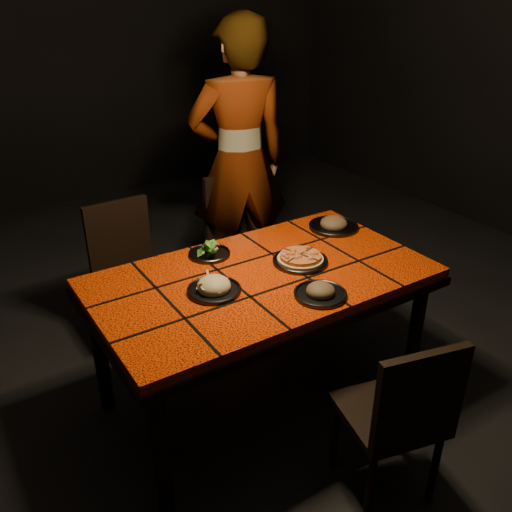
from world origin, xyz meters
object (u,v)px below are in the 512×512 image
chair_far_left (127,264)px  chair_far_right (237,228)px  chair_near (401,413)px  diner (239,163)px  dining_table (262,288)px  plate_pasta (214,288)px  plate_pizza (300,259)px

chair_far_left → chair_far_right: (0.83, 0.10, -0.00)m
chair_near → diner: 2.02m
chair_far_left → dining_table: bearing=-70.9°
plate_pasta → chair_far_right: bearing=54.6°
chair_near → diner: bearing=-89.0°
chair_far_left → plate_pasta: 1.00m
chair_near → chair_far_left: size_ratio=0.97×
chair_far_right → diner: size_ratio=0.46×
dining_table → plate_pizza: 0.24m
dining_table → chair_far_right: size_ratio=1.90×
dining_table → plate_pizza: bearing=-1.1°
chair_near → chair_far_left: chair_far_left is taller
diner → chair_far_right: bearing=60.5°
chair_far_right → diner: 0.45m
chair_far_right → chair_near: bearing=-103.0°
chair_far_right → plate_pizza: chair_far_right is taller
chair_far_left → plate_pasta: bearing=-86.9°
dining_table → plate_pasta: bearing=-175.0°
chair_near → plate_pasta: 0.94m
diner → plate_pizza: bearing=88.5°
chair_far_right → plate_pizza: bearing=-105.6°
chair_far_left → chair_far_right: 0.83m
chair_near → diner: (0.42, 1.92, 0.45)m
chair_far_left → chair_far_right: size_ratio=1.01×
dining_table → diner: (0.54, 1.09, 0.26)m
chair_near → chair_far_right: chair_far_right is taller
chair_near → chair_far_right: bearing=-87.7°
dining_table → plate_pasta: plate_pasta is taller
chair_near → diner: size_ratio=0.45×
diner → dining_table: bearing=78.2°
diner → plate_pasta: diner is taller
dining_table → chair_far_left: size_ratio=1.89×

